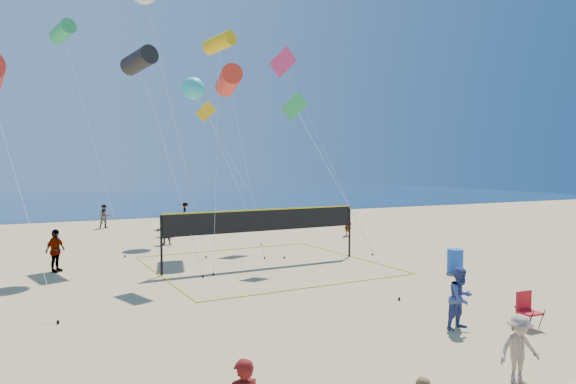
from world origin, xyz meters
name	(u,v)px	position (x,y,z in m)	size (l,w,h in m)	color
ground	(379,380)	(0.00, 0.00, 0.00)	(120.00, 120.00, 0.00)	tan
ocean	(97,201)	(0.00, 62.00, 0.01)	(140.00, 50.00, 0.03)	#10234B
bystander_a	(461,298)	(4.17, 1.87, 0.89)	(0.86, 0.67, 1.77)	#344282
bystander_b	(519,349)	(2.61, -1.44, 0.74)	(0.95, 0.55, 1.48)	tan
far_person_0	(55,251)	(-6.07, 15.48, 0.94)	(1.10, 0.46, 1.88)	gray
far_person_1	(167,232)	(0.05, 21.20, 0.77)	(1.42, 0.45, 1.54)	gray
far_person_2	(348,224)	(11.74, 19.77, 0.81)	(0.59, 0.39, 1.62)	gray
far_person_3	(105,217)	(-2.38, 30.88, 0.88)	(0.86, 0.67, 1.76)	gray
far_person_4	(185,212)	(4.30, 33.39, 0.77)	(1.00, 0.57, 1.54)	gray
camp_chair	(527,307)	(5.99, 1.13, 0.58)	(0.59, 0.72, 1.15)	red
trash_barrel	(455,261)	(9.66, 7.81, 0.51)	(0.68, 0.68, 1.02)	blue
volleyball_net	(264,226)	(2.79, 12.91, 1.83)	(10.30, 10.15, 2.64)	black
kite_1	(139,61)	(-1.82, 18.62, 10.11)	(2.16, 8.36, 10.77)	black
kite_2	(219,43)	(0.93, 13.72, 10.25)	(1.66, 2.89, 10.72)	#E5B60F
kite_4	(300,116)	(4.64, 12.90, 7.01)	(1.49, 8.55, 8.29)	green
kite_5	(287,69)	(7.31, 19.95, 10.62)	(2.72, 7.55, 12.13)	#DA346D
kite_7	(193,89)	(2.39, 23.57, 9.60)	(2.94, 10.49, 10.33)	#2CC3C9
kite_8	(63,32)	(-5.16, 25.32, 12.77)	(3.18, 8.72, 13.39)	green
kite_9	(209,119)	(4.53, 27.15, 8.01)	(1.37, 9.83, 9.39)	#E5B60F
kite_10	(229,81)	(2.99, 18.40, 9.39)	(1.60, 5.53, 10.14)	red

